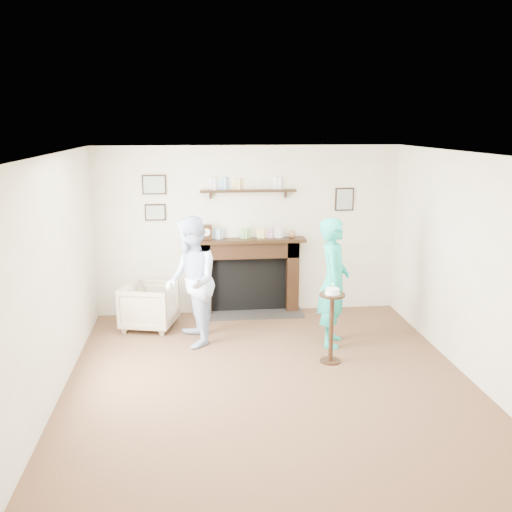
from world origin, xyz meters
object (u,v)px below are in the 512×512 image
(armchair, at_px, (151,328))
(woman, at_px, (331,343))
(pedestal_table, at_px, (332,314))
(man, at_px, (193,343))

(armchair, xyz_separation_m, woman, (2.40, -0.85, 0.00))
(woman, relative_size, pedestal_table, 1.69)
(armchair, height_order, woman, woman)
(armchair, xyz_separation_m, man, (0.59, -0.66, 0.00))
(armchair, distance_m, pedestal_table, 2.73)
(man, distance_m, pedestal_table, 1.92)
(armchair, height_order, pedestal_table, pedestal_table)
(man, distance_m, woman, 1.82)
(armchair, xyz_separation_m, pedestal_table, (2.24, -1.43, 0.60))
(armchair, bearing_deg, woman, -95.39)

